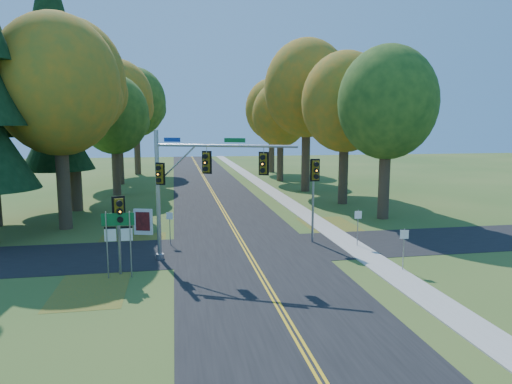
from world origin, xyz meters
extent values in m
plane|color=#2C531D|center=(0.00, 0.00, 0.00)|extent=(160.00, 160.00, 0.00)
cube|color=black|center=(0.00, 0.00, 0.01)|extent=(8.00, 160.00, 0.02)
cube|color=black|center=(0.00, 2.00, 0.01)|extent=(60.00, 6.00, 0.02)
cube|color=gold|center=(-0.10, 0.00, 0.03)|extent=(0.10, 160.00, 0.01)
cube|color=gold|center=(0.10, 0.00, 0.03)|extent=(0.10, 160.00, 0.01)
cube|color=#9E998E|center=(6.20, 0.00, 0.03)|extent=(1.60, 160.00, 0.06)
cube|color=brown|center=(-6.50, 4.00, 0.01)|extent=(4.00, 6.00, 0.00)
cube|color=brown|center=(6.80, 6.00, 0.01)|extent=(3.50, 8.00, 0.00)
cube|color=brown|center=(-7.50, -3.00, 0.01)|extent=(3.00, 5.00, 0.00)
cylinder|color=#38281C|center=(-11.20, 9.30, 3.38)|extent=(0.86, 0.86, 6.75)
ellipsoid|color=#BC7019|center=(-11.20, 9.30, 9.55)|extent=(8.00, 8.00, 9.20)
sphere|color=#BC7019|center=(-9.60, 10.50, 8.75)|extent=(4.80, 4.80, 4.80)
sphere|color=#BC7019|center=(-12.60, 8.50, 10.35)|extent=(4.40, 4.40, 4.40)
cylinder|color=#38281C|center=(11.50, 8.70, 3.04)|extent=(0.83, 0.83, 6.08)
ellipsoid|color=#4E7023|center=(11.50, 8.70, 8.60)|extent=(7.20, 7.20, 8.28)
sphere|color=#4E7023|center=(12.94, 9.78, 7.88)|extent=(4.32, 4.32, 4.32)
sphere|color=#4E7023|center=(10.24, 7.98, 9.32)|extent=(3.96, 3.96, 3.96)
cylinder|color=#38281C|center=(-11.80, 16.20, 3.71)|extent=(0.89, 0.89, 7.42)
ellipsoid|color=#BC7019|center=(-11.80, 16.20, 10.43)|extent=(8.60, 8.60, 9.89)
sphere|color=#BC7019|center=(-10.08, 17.49, 9.57)|extent=(5.16, 5.16, 5.16)
sphere|color=#BC7019|center=(-13.30, 15.34, 11.29)|extent=(4.73, 4.73, 4.73)
cylinder|color=#38281C|center=(10.90, 15.50, 3.15)|extent=(0.84, 0.84, 6.30)
ellipsoid|color=#BC7019|center=(10.90, 15.50, 8.96)|extent=(7.60, 7.60, 8.74)
sphere|color=#BC7019|center=(12.42, 16.64, 8.20)|extent=(4.56, 4.56, 4.56)
sphere|color=#BC7019|center=(9.57, 14.74, 9.72)|extent=(4.18, 4.18, 4.18)
cylinder|color=#38281C|center=(-9.60, 24.40, 2.81)|extent=(0.81, 0.81, 5.62)
ellipsoid|color=#4E7023|center=(-9.60, 24.40, 8.00)|extent=(6.80, 6.80, 7.82)
sphere|color=#4E7023|center=(-8.24, 25.42, 7.33)|extent=(4.08, 4.08, 4.08)
sphere|color=#4E7023|center=(-10.79, 23.72, 8.69)|extent=(3.74, 3.74, 3.74)
cylinder|color=#38281C|center=(9.80, 23.60, 3.83)|extent=(0.90, 0.90, 7.65)
ellipsoid|color=#BC7019|center=(9.80, 23.60, 10.73)|extent=(8.80, 8.80, 10.12)
sphere|color=#BC7019|center=(11.56, 24.92, 9.85)|extent=(5.28, 5.28, 5.28)
sphere|color=#BC7019|center=(8.26, 22.72, 11.61)|extent=(4.84, 4.84, 4.84)
cylinder|color=#38281C|center=(-10.20, 33.10, 3.49)|extent=(0.87, 0.87, 6.98)
ellipsoid|color=#BC7019|center=(-10.20, 33.10, 9.85)|extent=(8.20, 8.20, 9.43)
sphere|color=#BC7019|center=(-8.56, 34.33, 9.03)|extent=(4.92, 4.92, 4.92)
sphere|color=#BC7019|center=(-11.63, 32.28, 10.67)|extent=(4.51, 4.51, 4.51)
cylinder|color=#38281C|center=(9.20, 32.80, 2.93)|extent=(0.82, 0.82, 5.85)
ellipsoid|color=#BC7019|center=(9.20, 32.80, 8.30)|extent=(7.00, 7.00, 8.05)
sphere|color=#BC7019|center=(10.60, 33.85, 7.60)|extent=(4.20, 4.20, 4.20)
sphere|color=#BC7019|center=(7.97, 32.10, 9.00)|extent=(3.85, 3.85, 3.85)
cylinder|color=#38281C|center=(-9.00, 44.00, 3.60)|extent=(0.88, 0.88, 7.20)
ellipsoid|color=#4E7023|center=(-9.00, 44.00, 10.14)|extent=(8.40, 8.40, 9.66)
sphere|color=#4E7023|center=(-7.32, 45.26, 9.30)|extent=(5.04, 5.04, 5.04)
sphere|color=#4E7023|center=(-10.47, 43.16, 10.98)|extent=(4.62, 4.62, 4.62)
cylinder|color=#38281C|center=(10.40, 43.50, 3.26)|extent=(0.85, 0.85, 6.53)
ellipsoid|color=#BC7019|center=(10.40, 43.50, 9.26)|extent=(7.80, 7.80, 8.97)
sphere|color=#BC7019|center=(11.96, 44.67, 8.47)|extent=(4.68, 4.68, 4.68)
sphere|color=#BC7019|center=(9.04, 42.72, 10.04)|extent=(4.29, 4.29, 4.29)
cylinder|color=#38281C|center=(-13.00, 16.00, 1.71)|extent=(0.50, 0.50, 3.42)
cone|color=black|center=(-13.00, 16.00, 6.15)|extent=(5.60, 5.60, 5.45)
cone|color=black|center=(-13.00, 16.00, 10.04)|extent=(4.57, 4.57, 5.45)
cone|color=black|center=(-13.00, 16.00, 13.94)|extent=(3.55, 3.55, 5.45)
cylinder|color=#92949A|center=(-4.72, 0.91, 3.37)|extent=(0.21, 0.21, 6.74)
cylinder|color=#92949A|center=(-4.72, 0.91, 0.14)|extent=(0.42, 0.42, 0.29)
cylinder|color=#92949A|center=(-1.43, -0.59, 5.97)|extent=(6.63, 3.12, 0.13)
cylinder|color=#92949A|center=(-3.75, 0.47, 5.01)|extent=(2.02, 0.98, 1.99)
cylinder|color=#92949A|center=(-2.26, -0.21, 5.80)|extent=(0.04, 0.04, 0.35)
cube|color=#72590C|center=(-2.26, -0.21, 5.14)|extent=(0.42, 0.40, 0.96)
cube|color=black|center=(-2.26, -0.21, 5.14)|extent=(0.47, 0.23, 1.14)
sphere|color=orange|center=(-2.35, -0.41, 5.14)|extent=(0.17, 0.17, 0.17)
cylinder|color=black|center=(-2.35, -0.41, 5.45)|extent=(0.27, 0.24, 0.23)
cylinder|color=black|center=(-2.35, -0.41, 5.14)|extent=(0.27, 0.24, 0.23)
cylinder|color=black|center=(-2.35, -0.41, 4.84)|extent=(0.27, 0.24, 0.23)
cylinder|color=#92949A|center=(0.37, -1.41, 5.80)|extent=(0.04, 0.04, 0.35)
cube|color=#72590C|center=(0.37, -1.41, 5.14)|extent=(0.42, 0.40, 0.96)
cube|color=black|center=(0.37, -1.41, 5.14)|extent=(0.47, 0.23, 1.14)
sphere|color=orange|center=(0.28, -1.61, 5.14)|extent=(0.17, 0.17, 0.17)
cylinder|color=black|center=(0.28, -1.61, 5.45)|extent=(0.27, 0.24, 0.23)
cylinder|color=black|center=(0.28, -1.61, 5.14)|extent=(0.27, 0.24, 0.23)
cylinder|color=black|center=(0.28, -1.61, 4.84)|extent=(0.27, 0.24, 0.23)
cube|color=#72590C|center=(-4.56, 0.68, 4.53)|extent=(0.42, 0.40, 0.96)
cube|color=black|center=(-4.56, 0.68, 4.53)|extent=(0.47, 0.23, 1.14)
sphere|color=orange|center=(-4.65, 0.48, 4.53)|extent=(0.17, 0.17, 0.17)
cylinder|color=black|center=(-4.65, 0.48, 4.84)|extent=(0.27, 0.24, 0.23)
cylinder|color=black|center=(-4.65, 0.48, 4.53)|extent=(0.27, 0.24, 0.23)
cylinder|color=black|center=(-4.65, 0.48, 4.22)|extent=(0.27, 0.24, 0.23)
cube|color=navy|center=(-3.93, 0.55, 6.24)|extent=(0.80, 0.39, 0.21)
cube|color=#0C5926|center=(-0.95, -0.81, 6.24)|extent=(0.98, 0.47, 0.21)
cylinder|color=gray|center=(4.20, 2.89, 2.47)|extent=(0.13, 0.13, 4.93)
cube|color=#72590C|center=(4.20, 2.65, 4.37)|extent=(0.38, 0.34, 1.12)
cube|color=black|center=(4.20, 2.65, 4.37)|extent=(0.58, 0.04, 1.32)
sphere|color=orange|center=(4.21, 2.39, 4.37)|extent=(0.20, 0.20, 0.20)
cylinder|color=black|center=(4.21, 2.39, 4.73)|extent=(0.27, 0.18, 0.27)
cylinder|color=black|center=(4.21, 2.39, 4.37)|extent=(0.27, 0.18, 0.27)
cylinder|color=black|center=(4.21, 2.39, 4.01)|extent=(0.27, 0.18, 0.27)
cylinder|color=gray|center=(-6.48, -1.23, 1.83)|extent=(0.14, 0.14, 3.67)
cube|color=#72590C|center=(-6.41, -1.48, 3.09)|extent=(0.47, 0.44, 1.15)
cube|color=black|center=(-6.41, -1.48, 3.09)|extent=(0.58, 0.19, 1.35)
sphere|color=orange|center=(-6.34, -1.73, 3.09)|extent=(0.21, 0.21, 0.21)
cylinder|color=black|center=(-6.34, -1.73, 3.46)|extent=(0.31, 0.25, 0.27)
cylinder|color=black|center=(-6.34, -1.73, 3.09)|extent=(0.31, 0.25, 0.27)
cylinder|color=black|center=(-6.34, -1.73, 2.73)|extent=(0.31, 0.25, 0.27)
cylinder|color=gray|center=(-6.95, -1.77, 1.55)|extent=(0.06, 0.06, 3.11)
cylinder|color=gray|center=(-5.92, -1.79, 1.55)|extent=(0.06, 0.06, 3.11)
cube|color=#0C5926|center=(-6.43, -1.75, 2.74)|extent=(1.45, 0.07, 0.57)
cube|color=silver|center=(-6.43, -1.75, 2.74)|extent=(1.24, 0.03, 0.08)
cube|color=silver|center=(-6.80, -1.74, 2.02)|extent=(0.52, 0.05, 0.57)
cube|color=black|center=(-6.80, -1.74, 2.36)|extent=(0.52, 0.02, 0.10)
cube|color=silver|center=(-6.07, -1.75, 2.02)|extent=(0.52, 0.05, 0.57)
cube|color=black|center=(-6.07, -1.75, 2.36)|extent=(0.52, 0.02, 0.10)
cube|color=silver|center=(-5.90, 6.61, 0.84)|extent=(1.21, 0.53, 1.68)
cube|color=maroon|center=(-5.93, 6.52, 0.89)|extent=(0.89, 0.30, 1.21)
cube|color=silver|center=(-6.35, 6.75, 0.14)|extent=(0.09, 0.09, 0.28)
cube|color=silver|center=(-5.46, 6.47, 0.14)|extent=(0.09, 0.09, 0.28)
cylinder|color=gray|center=(6.48, 1.50, 1.08)|extent=(0.05, 0.05, 2.16)
cube|color=silver|center=(6.48, 1.48, 1.86)|extent=(0.41, 0.06, 0.44)
cylinder|color=gray|center=(6.90, -3.09, 1.04)|extent=(0.05, 0.05, 2.08)
cube|color=silver|center=(6.90, -3.10, 1.79)|extent=(0.39, 0.14, 0.42)
cylinder|color=gray|center=(-4.20, 3.77, 1.00)|extent=(0.05, 0.05, 2.01)
cube|color=silver|center=(-4.20, 3.75, 1.73)|extent=(0.38, 0.12, 0.41)
camera|label=1|loc=(-3.84, -22.77, 6.97)|focal=32.00mm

